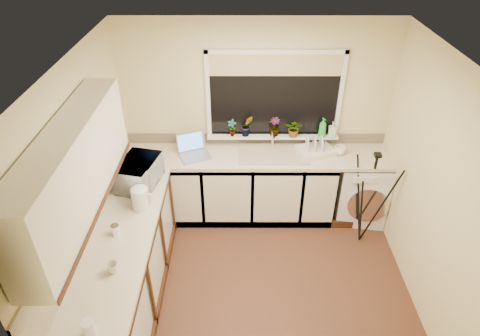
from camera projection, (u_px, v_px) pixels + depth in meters
name	position (u px, v px, depth m)	size (l,w,h in m)	color
floor	(258.00, 284.00, 4.47)	(3.20, 3.20, 0.00)	brown
ceiling	(266.00, 66.00, 3.10)	(3.20, 3.20, 0.00)	white
wall_back	(256.00, 119.00, 5.03)	(3.20, 3.20, 0.00)	beige
wall_left	(87.00, 194.00, 3.79)	(3.00, 3.00, 0.00)	beige
wall_right	(436.00, 195.00, 3.78)	(3.00, 3.00, 0.00)	beige
base_cabinet_back	(230.00, 186.00, 5.23)	(2.55, 0.60, 0.86)	silver
base_cabinet_left	(126.00, 279.00, 3.99)	(0.54, 2.40, 0.86)	silver
worktop_back	(257.00, 156.00, 4.98)	(3.20, 0.60, 0.04)	beige
worktop_left	(118.00, 245.00, 3.73)	(0.60, 2.40, 0.04)	beige
upper_cabinet	(74.00, 170.00, 3.10)	(0.28, 1.90, 0.70)	silver
splashback_left	(80.00, 225.00, 3.60)	(0.02, 2.40, 0.45)	beige
splashback_back	(256.00, 138.00, 5.16)	(3.20, 0.02, 0.14)	beige
window_glass	(274.00, 95.00, 4.84)	(1.50, 0.02, 1.00)	black
window_blind	(276.00, 65.00, 4.61)	(1.50, 0.02, 0.25)	tan
windowsill	(272.00, 136.00, 5.08)	(1.60, 0.14, 0.03)	white
sink	(273.00, 154.00, 4.96)	(0.82, 0.46, 0.03)	tan
faucet	(273.00, 139.00, 5.05)	(0.03, 0.03, 0.24)	silver
washing_machine	(362.00, 189.00, 5.21)	(0.59, 0.57, 0.83)	white
laptop	(193.00, 149.00, 4.94)	(0.44, 0.42, 0.26)	gray
kettle	(140.00, 199.00, 4.08)	(0.17, 0.17, 0.22)	white
dish_rack	(315.00, 151.00, 4.99)	(0.42, 0.32, 0.06)	silver
tripod	(368.00, 200.00, 4.70)	(0.62, 0.62, 1.24)	black
glass_jug	(89.00, 328.00, 2.92)	(0.10, 0.10, 0.14)	white
steel_jar	(115.00, 230.00, 3.79)	(0.08, 0.08, 0.11)	white
microwave	(139.00, 173.00, 4.39)	(0.53, 0.36, 0.29)	white
plant_a	(232.00, 128.00, 4.99)	(0.11, 0.08, 0.21)	#999999
plant_b	(247.00, 126.00, 4.99)	(0.15, 0.12, 0.27)	#999999
plant_c	(274.00, 127.00, 5.00)	(0.13, 0.13, 0.23)	#999999
plant_d	(294.00, 128.00, 4.98)	(0.20, 0.17, 0.22)	#999999
soap_bottle_green	(323.00, 127.00, 4.98)	(0.09, 0.09, 0.24)	green
soap_bottle_clear	(332.00, 129.00, 4.99)	(0.08, 0.09, 0.19)	#999999
cup_back	(340.00, 150.00, 4.95)	(0.14, 0.14, 0.11)	white
cup_left	(112.00, 268.00, 3.42)	(0.10, 0.10, 0.09)	beige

